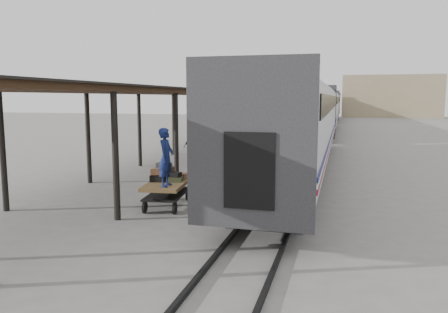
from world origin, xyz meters
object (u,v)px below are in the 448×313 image
pedestrian (192,147)px  porter (166,157)px  luggage_tug (244,141)px  baggage_cart (167,188)px

pedestrian → porter: bearing=81.4°
luggage_tug → porter: 19.02m
porter → pedestrian: porter is taller
baggage_cart → luggage_tug: bearing=86.9°
pedestrian → baggage_cart: bearing=81.0°
luggage_tug → porter: porter is taller
baggage_cart → pedestrian: pedestrian is taller
baggage_cart → luggage_tug: (-1.35, 18.26, -0.12)m
porter → pedestrian: size_ratio=1.16×
luggage_tug → porter: (1.60, -18.91, 1.28)m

